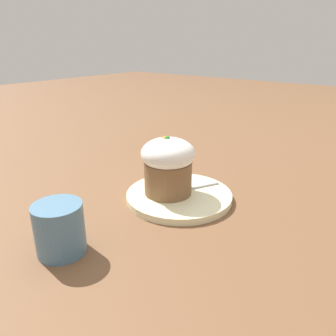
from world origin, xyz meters
The scene contains 5 objects.
ground_plane centered at (0.00, 0.00, 0.00)m, with size 4.00×4.00×0.00m, color brown.
dessert_plate centered at (0.00, 0.00, 0.01)m, with size 0.20×0.20×0.01m.
carrot_cake centered at (0.02, 0.01, 0.07)m, with size 0.10×0.10×0.11m.
spoon centered at (0.00, -0.01, 0.02)m, with size 0.07×0.12×0.01m.
coffee_cup centered at (0.04, 0.24, 0.04)m, with size 0.10×0.07×0.08m.
Camera 1 is at (-0.33, 0.46, 0.28)m, focal length 35.00 mm.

